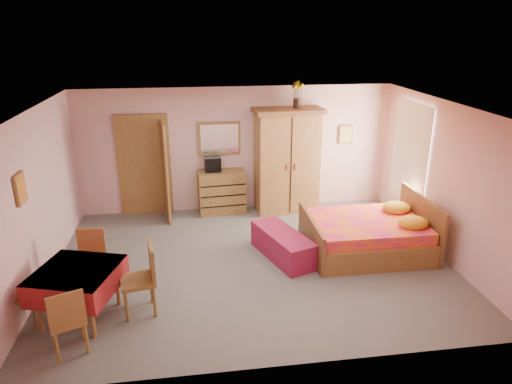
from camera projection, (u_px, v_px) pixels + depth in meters
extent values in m
plane|color=slate|center=(253.00, 262.00, 7.67)|extent=(6.50, 6.50, 0.00)
plane|color=brown|center=(252.00, 108.00, 6.77)|extent=(6.50, 6.50, 0.00)
cube|color=#DBA39F|center=(236.00, 150.00, 9.54)|extent=(6.50, 0.10, 2.60)
cube|color=#DBA39F|center=(284.00, 269.00, 4.90)|extent=(6.50, 0.10, 2.60)
cube|color=#DBA39F|center=(36.00, 200.00, 6.79)|extent=(0.10, 5.00, 2.60)
cube|color=#DBA39F|center=(444.00, 181.00, 7.65)|extent=(0.10, 5.00, 2.60)
cube|color=#9E6B35|center=(145.00, 166.00, 9.35)|extent=(1.06, 0.12, 2.15)
cube|color=white|center=(410.00, 153.00, 8.71)|extent=(0.08, 1.40, 1.95)
cube|color=orange|center=(20.00, 189.00, 6.09)|extent=(0.04, 0.32, 0.42)
cube|color=#D8BF59|center=(346.00, 135.00, 9.74)|extent=(0.30, 0.04, 0.40)
cube|color=olive|center=(222.00, 192.00, 9.58)|extent=(1.00, 0.56, 0.91)
cube|color=white|center=(219.00, 139.00, 9.40)|extent=(0.90, 0.11, 0.71)
cube|color=black|center=(213.00, 164.00, 9.35)|extent=(0.34, 0.26, 0.30)
cube|color=black|center=(261.00, 164.00, 9.57)|extent=(0.33, 0.33, 2.02)
cube|color=#AD723A|center=(287.00, 161.00, 9.47)|extent=(1.45, 0.83, 2.19)
cube|color=yellow|center=(297.00, 95.00, 9.03)|extent=(0.22, 0.22, 0.53)
cube|color=#D1145D|center=(367.00, 226.00, 7.91)|extent=(2.09, 1.65, 0.96)
cube|color=maroon|center=(283.00, 245.00, 7.77)|extent=(0.94, 1.47, 0.46)
cube|color=maroon|center=(79.00, 294.00, 6.11)|extent=(1.26, 1.26, 0.74)
cube|color=#A26F36|center=(67.00, 319.00, 5.46)|extent=(0.53, 0.53, 0.90)
cube|color=#AB6C3A|center=(90.00, 261.00, 6.79)|extent=(0.42, 0.42, 0.90)
cube|color=#9F6A36|center=(26.00, 295.00, 6.00)|extent=(0.46, 0.46, 0.84)
cube|color=olive|center=(138.00, 280.00, 6.20)|extent=(0.53, 0.53, 1.00)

